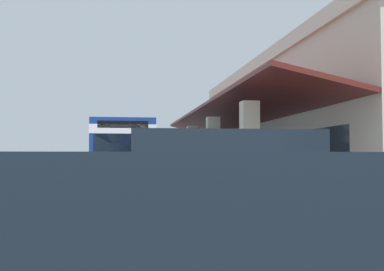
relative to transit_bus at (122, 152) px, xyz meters
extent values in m
plane|color=#38383A|center=(-3.01, 7.77, -1.85)|extent=(120.00, 120.00, 0.00)
cube|color=#9E998E|center=(-0.11, 3.66, -1.79)|extent=(29.20, 0.50, 0.12)
cube|color=beige|center=(-0.11, 13.36, 1.21)|extent=(24.33, 12.88, 6.13)
cube|color=beige|center=(-0.11, 13.36, 4.58)|extent=(24.63, 13.18, 0.60)
cube|color=beige|center=(-9.23, 4.00, -0.17)|extent=(0.55, 0.55, 3.37)
cube|color=beige|center=(-3.15, 4.00, -0.17)|extent=(0.55, 0.55, 3.37)
cube|color=beige|center=(2.93, 4.00, -0.17)|extent=(0.55, 0.55, 3.37)
cube|color=beige|center=(9.02, 4.00, -0.17)|extent=(0.55, 0.55, 3.37)
cube|color=#5B1E19|center=(-0.11, 5.32, 1.87)|extent=(24.33, 3.16, 0.82)
cube|color=#19232D|center=(-0.11, 6.96, -0.45)|extent=(20.44, 0.08, 2.40)
cube|color=navy|center=(0.05, 0.00, -0.13)|extent=(11.02, 2.63, 2.75)
cube|color=white|center=(0.05, 0.00, 0.80)|extent=(11.04, 2.65, 0.36)
cube|color=#19232D|center=(-0.25, 0.00, 0.10)|extent=(9.26, 2.65, 0.90)
cube|color=#19232D|center=(5.52, -0.04, 0.00)|extent=(0.08, 2.24, 1.20)
cube|color=black|center=(5.53, -0.04, 0.97)|extent=(0.07, 1.94, 0.28)
cube|color=black|center=(5.65, -0.04, -1.40)|extent=(0.22, 2.45, 0.24)
cube|color=silver|center=(5.58, 0.85, -1.10)|extent=(0.06, 0.24, 0.16)
cube|color=silver|center=(5.57, -0.93, -1.10)|extent=(0.06, 0.24, 0.16)
cube|color=silver|center=(-1.45, 0.01, 1.37)|extent=(2.41, 1.80, 0.24)
cylinder|color=black|center=(3.69, 1.25, -1.35)|extent=(1.00, 0.30, 1.00)
cylinder|color=black|center=(3.67, -1.30, -1.35)|extent=(1.00, 0.30, 1.00)
cylinder|color=black|center=(-3.02, 1.30, -1.35)|extent=(1.00, 0.30, 1.00)
cylinder|color=black|center=(-3.04, -1.25, -1.35)|extent=(1.00, 0.30, 1.00)
cube|color=#195933|center=(16.01, 1.67, -1.10)|extent=(2.13, 4.87, 0.84)
cube|color=#19232D|center=(16.01, 1.57, -0.28)|extent=(1.84, 3.33, 0.80)
cylinder|color=black|center=(15.10, 3.34, -1.47)|extent=(0.76, 0.26, 0.76)
cylinder|color=black|center=(17.05, 3.27, -1.47)|extent=(0.76, 0.26, 0.76)
cylinder|color=black|center=(14.98, 0.08, -1.47)|extent=(0.76, 0.26, 0.76)
cylinder|color=black|center=(16.92, 0.00, -1.47)|extent=(0.76, 0.26, 0.76)
cylinder|color=#726651|center=(10.24, 0.60, -1.42)|extent=(0.16, 0.16, 0.86)
cylinder|color=#726651|center=(10.49, 0.74, -1.42)|extent=(0.16, 0.16, 0.86)
cube|color=silver|center=(10.36, 0.67, -0.68)|extent=(0.29, 0.53, 0.64)
sphere|color=#8C664C|center=(10.36, 0.67, -0.24)|extent=(0.23, 0.23, 0.23)
cylinder|color=silver|center=(10.27, 0.38, -0.64)|extent=(0.09, 0.09, 0.58)
cylinder|color=silver|center=(10.46, 0.96, -0.64)|extent=(0.09, 0.09, 0.58)
cube|color=gray|center=(-6.81, 4.70, -1.58)|extent=(0.75, 0.75, 0.55)
cylinder|color=#332319|center=(-6.81, 4.70, -1.29)|extent=(0.64, 0.64, 0.02)
cylinder|color=brown|center=(-6.81, 4.70, -0.57)|extent=(0.16, 0.16, 1.47)
ellipsoid|color=#286B33|center=(-6.31, 4.73, 0.40)|extent=(1.02, 0.29, 0.16)
ellipsoid|color=#286B33|center=(-6.89, 5.11, 0.40)|extent=(0.37, 0.86, 0.17)
ellipsoid|color=#286B33|center=(-7.33, 4.58, 0.39)|extent=(1.08, 0.44, 0.15)
ellipsoid|color=#286B33|center=(-6.81, 4.29, 0.30)|extent=(0.22, 0.82, 0.15)
camera|label=1|loc=(24.66, -0.34, -0.39)|focal=46.38mm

